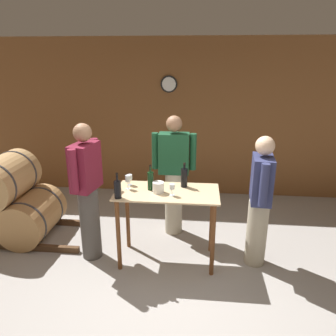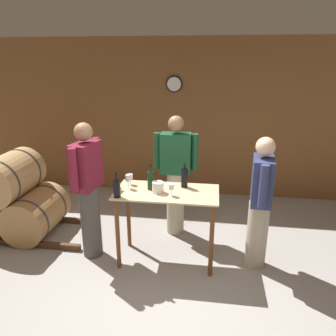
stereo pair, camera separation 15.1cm
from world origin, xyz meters
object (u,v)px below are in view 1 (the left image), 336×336
Objects in this scene: wine_bottle_center at (184,177)px; ice_bucket at (158,187)px; person_host at (87,190)px; wine_glass_near_left at (129,178)px; person_visitor_with_scarf at (260,200)px; wine_glass_near_right at (172,187)px; wine_bottle_far_left at (118,189)px; wine_glass_near_center at (128,179)px; wine_bottle_left at (151,180)px; person_visitor_bearded at (174,174)px.

wine_bottle_center is 2.26× the size of ice_bucket.
person_host is at bearing -171.06° from wine_bottle_center.
person_visitor_with_scarf is at bearing -3.92° from wine_glass_near_left.
wine_glass_near_right is 1.03× the size of ice_bucket.
wine_glass_near_right is 0.09× the size of person_visitor_with_scarf.
person_host is at bearing 178.17° from ice_bucket.
person_host is (-0.43, 0.22, -0.12)m from wine_bottle_far_left.
person_visitor_with_scarf is (1.52, 0.02, -0.20)m from wine_glass_near_center.
wine_glass_near_center is (-0.65, -0.13, 0.00)m from wine_bottle_center.
person_visitor_with_scarf is at bearing 9.19° from wine_glass_near_right.
wine_glass_near_center is 0.10× the size of person_host.
wine_glass_near_right is at bearing -170.81° from person_visitor_with_scarf.
person_visitor_with_scarf is (1.25, 0.02, -0.20)m from wine_bottle_left.
wine_bottle_left reaches higher than wine_bottle_far_left.
wine_bottle_left is 0.30m from wine_glass_near_right.
wine_glass_near_left is at bearing -132.29° from person_visitor_bearded.
person_visitor_bearded is (-1.04, 0.64, 0.05)m from person_visitor_with_scarf.
wine_bottle_center is 0.57m from person_visitor_bearded.
wine_bottle_left is 1.27m from person_visitor_with_scarf.
ice_bucket is at bearing 156.47° from wine_glass_near_right.
wine_glass_near_center is at bearing -179.30° from wine_bottle_left.
wine_glass_near_left is 0.42m from ice_bucket.
person_visitor_with_scarf is (0.87, -0.11, -0.20)m from wine_bottle_center.
wine_glass_near_right is at bearing -29.00° from wine_bottle_left.
ice_bucket is (0.37, -0.19, -0.03)m from wine_glass_near_left.
wine_bottle_far_left is 2.21× the size of ice_bucket.
person_host is 1.01× the size of person_visitor_bearded.
person_host is (-0.75, -0.05, -0.13)m from wine_bottle_left.
person_host is 2.00m from person_visitor_with_scarf.
wine_glass_near_left is at bearing 19.54° from person_host.
wine_bottle_far_left is 0.97× the size of wine_bottle_center.
person_host is (-1.01, 0.10, -0.12)m from wine_glass_near_right.
wine_glass_near_center is at bearing 5.25° from person_host.
person_host reaches higher than wine_bottle_far_left.
ice_bucket is 0.85m from person_host.
wine_bottle_left is at bearing 151.00° from wine_glass_near_right.
person_visitor_bearded is at bearing 36.27° from person_host.
wine_bottle_far_left is at bearing -167.77° from wine_glass_near_right.
wine_glass_near_center is 0.10× the size of person_visitor_bearded.
wine_bottle_left is 0.27m from wine_glass_near_center.
wine_bottle_far_left is 0.17× the size of person_visitor_bearded.
ice_bucket is (0.42, 0.20, -0.04)m from wine_bottle_far_left.
wine_bottle_center reaches higher than wine_glass_near_left.
ice_bucket is 0.08× the size of person_visitor_bearded.
wine_glass_near_left is at bearing 152.46° from ice_bucket.
wine_bottle_far_left is 0.18× the size of person_visitor_with_scarf.
wine_glass_near_center is 1.27× the size of ice_bucket.
wine_bottle_left is (0.32, 0.27, 0.01)m from wine_bottle_far_left.
wine_bottle_far_left is at bearing -119.96° from person_visitor_bearded.
wine_glass_near_left is (-0.27, 0.12, -0.02)m from wine_bottle_left.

